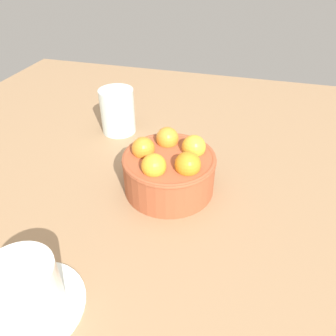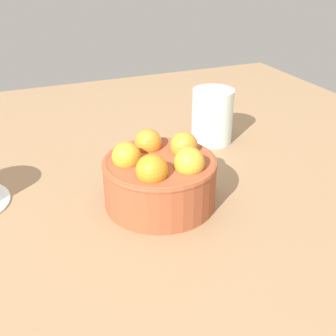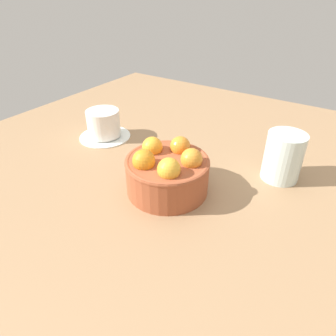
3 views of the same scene
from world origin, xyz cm
name	(u,v)px [view 1 (image 1 of 3)]	position (x,y,z in cm)	size (l,w,h in cm)	color
ground_plane	(169,195)	(0.00, 0.00, -1.65)	(125.86, 117.01, 3.30)	#997551
terracotta_bowl	(169,168)	(0.03, 0.00, 4.34)	(15.75, 15.75, 9.67)	#9E4C2D
coffee_cup	(25,292)	(-10.14, -26.09, 3.24)	(12.97, 12.97, 7.20)	white
water_glass	(118,111)	(-16.34, 16.81, 4.93)	(7.50, 7.50, 9.86)	silver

